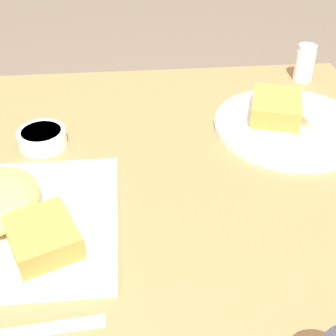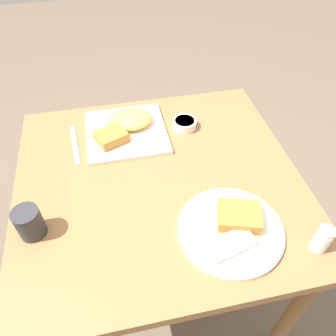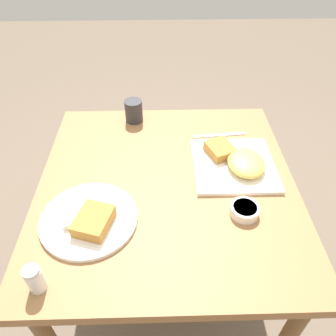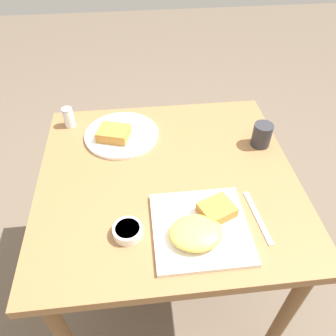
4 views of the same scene
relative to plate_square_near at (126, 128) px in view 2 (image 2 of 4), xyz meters
name	(u,v)px [view 2 (image 2 of 4)]	position (x,y,z in m)	size (l,w,h in m)	color
ground_plane	(162,283)	(-0.07, 0.25, -0.79)	(8.00, 8.00, 0.00)	brown
dining_table	(159,197)	(-0.07, 0.25, -0.12)	(0.91, 0.87, 0.77)	olive
plate_square_near	(126,128)	(0.00, 0.00, 0.00)	(0.29, 0.29, 0.06)	white
plate_oval_far	(232,228)	(-0.24, 0.49, -0.01)	(0.29, 0.29, 0.05)	white
sauce_ramekin	(185,123)	(-0.22, 0.01, 0.00)	(0.09, 0.09, 0.03)	white
salt_shaker	(322,240)	(-0.44, 0.58, 0.01)	(0.04, 0.04, 0.08)	white
butter_knife	(75,145)	(0.19, 0.03, -0.02)	(0.03, 0.21, 0.00)	silver
coffee_mug	(29,223)	(0.30, 0.38, 0.02)	(0.07, 0.07, 0.09)	#2D2D33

